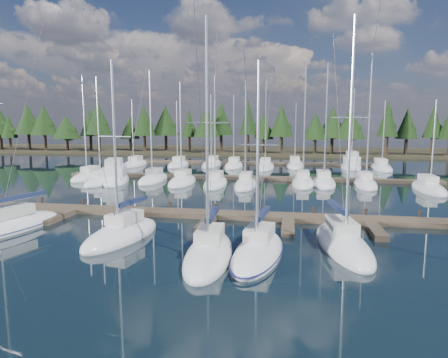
% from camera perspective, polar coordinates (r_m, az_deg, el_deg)
% --- Properties ---
extents(ground, '(260.00, 260.00, 0.00)m').
position_cam_1_polar(ground, '(44.20, 1.53, -1.83)').
color(ground, black).
rests_on(ground, ground).
extents(far_shore, '(220.00, 30.00, 0.60)m').
position_cam_1_polar(far_shore, '(103.54, 6.24, 4.01)').
color(far_shore, '#312B1B').
rests_on(far_shore, ground).
extents(main_dock, '(44.00, 6.13, 0.90)m').
position_cam_1_polar(main_dock, '(31.94, -1.69, -5.33)').
color(main_dock, brown).
rests_on(main_dock, ground).
extents(back_docks, '(50.00, 21.80, 0.40)m').
position_cam_1_polar(back_docks, '(63.42, 4.03, 1.37)').
color(back_docks, brown).
rests_on(back_docks, ground).
extents(front_sailboat_1, '(5.15, 10.02, 16.05)m').
position_cam_1_polar(front_sailboat_1, '(32.22, -28.66, -6.06)').
color(front_sailboat_1, silver).
rests_on(front_sailboat_1, ground).
extents(front_sailboat_2, '(4.05, 8.01, 12.24)m').
position_cam_1_polar(front_sailboat_2, '(27.45, -14.35, -7.66)').
color(front_sailboat_2, silver).
rests_on(front_sailboat_2, ground).
extents(front_sailboat_3, '(2.97, 8.08, 13.81)m').
position_cam_1_polar(front_sailboat_3, '(22.82, -2.17, -10.63)').
color(front_sailboat_3, silver).
rests_on(front_sailboat_3, ground).
extents(front_sailboat_4, '(3.59, 8.30, 11.66)m').
position_cam_1_polar(front_sailboat_4, '(23.23, 4.89, -10.37)').
color(front_sailboat_4, silver).
rests_on(front_sailboat_4, ground).
extents(front_sailboat_5, '(3.91, 9.22, 14.35)m').
position_cam_1_polar(front_sailboat_5, '(25.72, 16.61, -8.80)').
color(front_sailboat_5, silver).
rests_on(front_sailboat_5, ground).
extents(back_sailboat_rows, '(45.34, 33.51, 16.26)m').
position_cam_1_polar(back_sailboat_rows, '(59.05, 3.52, 0.93)').
color(back_sailboat_rows, silver).
rests_on(back_sailboat_rows, ground).
extents(motor_yacht_left, '(6.21, 10.57, 5.02)m').
position_cam_1_polar(motor_yacht_left, '(53.29, -15.29, 0.18)').
color(motor_yacht_left, silver).
rests_on(motor_yacht_left, ground).
extents(motor_yacht_right, '(3.03, 8.97, 4.48)m').
position_cam_1_polar(motor_yacht_right, '(71.73, 17.73, 2.02)').
color(motor_yacht_right, silver).
rests_on(motor_yacht_right, ground).
extents(tree_line, '(183.45, 12.34, 13.33)m').
position_cam_1_polar(tree_line, '(93.72, 4.09, 7.90)').
color(tree_line, black).
rests_on(tree_line, far_shore).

